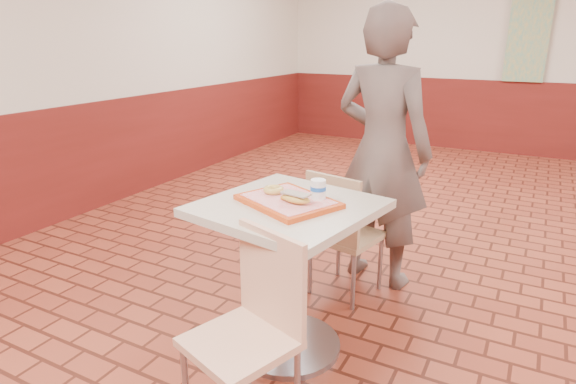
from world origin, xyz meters
The scene contains 9 objects.
promo_poster centered at (-0.60, 4.94, 1.60)m, with size 0.50×0.03×1.20m, color gray.
main_table centered at (-1.32, -0.41, 0.55)m, with size 0.77×0.77×0.81m.
chair_main_front centered at (-1.22, -0.90, 0.47)m, with size 0.49×0.49×0.84m.
chair_main_back centered at (-1.28, 0.23, 0.46)m, with size 0.45×0.45×0.82m.
customer centered at (-1.16, 0.57, 0.89)m, with size 0.65×0.42×1.78m, color brown.
serving_tray centered at (-1.32, -0.41, 0.82)m, with size 0.44×0.34×0.03m.
ring_donut centered at (-1.42, -0.36, 0.85)m, with size 0.10×0.10×0.03m, color gold.
long_john_donut centered at (-1.26, -0.45, 0.86)m, with size 0.17×0.10×0.05m.
paper_cup centered at (-1.19, -0.34, 0.89)m, with size 0.07×0.07×0.09m.
Camera 1 is at (-0.29, -2.34, 1.58)m, focal length 30.00 mm.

